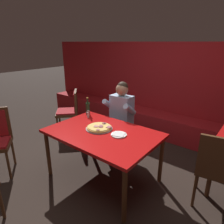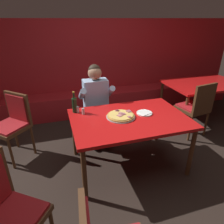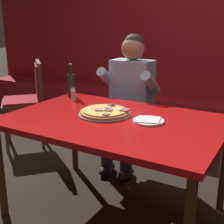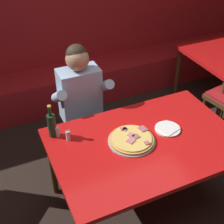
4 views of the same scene
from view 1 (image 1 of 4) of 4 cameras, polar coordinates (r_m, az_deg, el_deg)
The scene contains 12 objects.
ground_plane at distance 3.11m, azimuth -2.49°, elevation -18.11°, with size 24.00×24.00×0.00m, color black.
booth_wall_panel at distance 4.45m, azimuth 16.14°, elevation 6.39°, with size 6.80×0.16×1.90m, color #A3191E.
booth_bench at distance 4.38m, azimuth 13.62°, elevation -3.49°, with size 6.46×0.48×0.46m, color #A3191E.
main_dining_table at distance 2.76m, azimuth -2.69°, elevation -6.95°, with size 1.49×1.00×0.74m.
pizza at distance 2.81m, azimuth -3.67°, elevation -4.46°, with size 0.37×0.37×0.05m.
plate_white_paper at distance 2.63m, azimuth 1.94°, elevation -6.47°, with size 0.21×0.21×0.02m.
beer_bottle at distance 3.35m, azimuth -6.92°, elevation 1.11°, with size 0.07×0.07×0.29m.
shaker_red_pepper_flakes at distance 3.33m, azimuth -6.78°, elevation -0.28°, with size 0.04×0.04×0.09m.
shaker_black_pepper at distance 3.25m, azimuth -6.88°, elevation -0.85°, with size 0.04×0.04×0.09m.
diner_seated_blue_shirt at distance 3.41m, azimuth 1.91°, elevation -1.01°, with size 0.53×0.53×1.27m.
dining_chair_near_left at distance 4.25m, azimuth -11.79°, elevation 0.83°, with size 0.62×0.62×0.96m.
dining_chair_by_booth at distance 2.63m, azimuth 27.96°, elevation -13.40°, with size 0.51×0.51×0.97m.
Camera 1 is at (1.64, -1.85, 1.90)m, focal length 32.00 mm.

